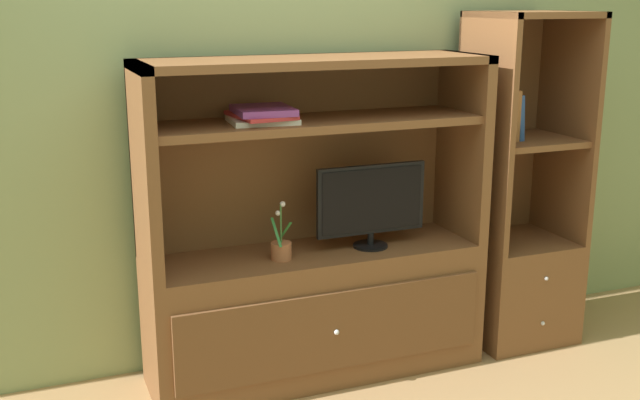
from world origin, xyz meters
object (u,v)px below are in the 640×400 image
at_px(tv_monitor, 371,203).
at_px(upright_book_row, 504,116).
at_px(magazine_stack, 262,115).
at_px(potted_plant, 281,249).
at_px(bookshelf_tall, 517,237).
at_px(media_console, 315,275).

distance_m(tv_monitor, upright_book_row, 0.81).
bearing_deg(upright_book_row, magazine_stack, -179.66).
relative_size(tv_monitor, magazine_stack, 1.62).
distance_m(tv_monitor, potted_plant, 0.47).
xyz_separation_m(bookshelf_tall, upright_book_row, (-0.13, -0.01, 0.63)).
relative_size(media_console, upright_book_row, 6.34).
height_order(tv_monitor, upright_book_row, upright_book_row).
bearing_deg(magazine_stack, bookshelf_tall, 0.80).
height_order(magazine_stack, upright_book_row, upright_book_row).
bearing_deg(bookshelf_tall, magazine_stack, -179.20).
bearing_deg(tv_monitor, upright_book_row, 3.46).
distance_m(bookshelf_tall, upright_book_row, 0.64).
bearing_deg(tv_monitor, magazine_stack, 175.81).
bearing_deg(upright_book_row, media_console, 179.63).
height_order(media_console, potted_plant, media_console).
bearing_deg(magazine_stack, media_console, 3.17).
distance_m(media_console, upright_book_row, 1.19).
relative_size(media_console, magazine_stack, 4.75).
height_order(bookshelf_tall, upright_book_row, bookshelf_tall).
xyz_separation_m(media_console, potted_plant, (-0.19, -0.06, 0.17)).
xyz_separation_m(tv_monitor, potted_plant, (-0.44, -0.01, -0.16)).
relative_size(media_console, bookshelf_tall, 0.94).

